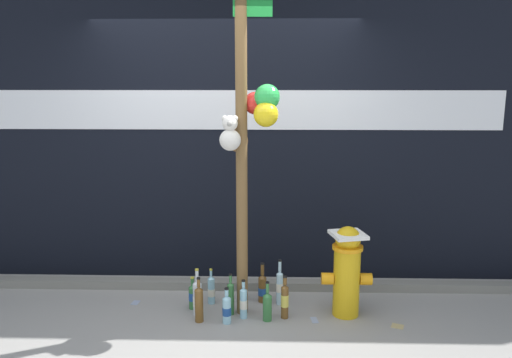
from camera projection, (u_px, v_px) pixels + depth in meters
ground_plane at (214, 338)px, 3.89m from camera, size 14.00×14.00×0.00m
building_wall at (226, 86)px, 4.83m from camera, size 10.00×0.21×3.78m
curb_strip at (225, 285)px, 4.79m from camera, size 8.00×0.12×0.08m
memorial_post at (246, 99)px, 3.97m from camera, size 0.53×0.41×3.04m
fire_hydrant at (347, 269)px, 4.20m from camera, size 0.42×0.32×0.77m
bottle_0 at (285, 300)px, 4.18m from camera, size 0.06×0.06×0.37m
bottle_1 at (262, 288)px, 4.49m from camera, size 0.07×0.07×0.37m
bottle_2 at (227, 309)px, 4.10m from camera, size 0.07×0.07×0.30m
bottle_3 at (244, 302)px, 4.19m from camera, size 0.06×0.06×0.33m
bottle_4 at (197, 298)px, 4.25m from camera, size 0.08×0.08×0.40m
bottle_5 at (231, 297)px, 4.25m from camera, size 0.06×0.06×0.36m
bottle_6 at (267, 306)px, 4.14m from camera, size 0.07×0.07×0.34m
bottle_7 at (280, 286)px, 4.44m from camera, size 0.06×0.06×0.41m
bottle_8 at (243, 284)px, 4.54m from camera, size 0.06×0.06×0.34m
bottle_9 at (193, 296)px, 4.36m from camera, size 0.07×0.07×0.29m
bottle_10 at (199, 303)px, 4.12m from camera, size 0.07×0.07×0.38m
bottle_11 at (211, 290)px, 4.46m from camera, size 0.06×0.06×0.32m
litter_0 at (314, 320)px, 4.17m from camera, size 0.07×0.11×0.01m
litter_1 at (398, 326)px, 4.06m from camera, size 0.12×0.11×0.01m
litter_2 at (136, 302)px, 4.49m from camera, size 0.07×0.10×0.01m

